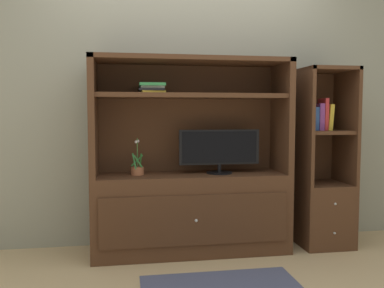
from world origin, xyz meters
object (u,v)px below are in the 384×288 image
object	(u,v)px
tv_monitor	(219,150)
magazine_stack	(152,88)
potted_plant	(137,169)
bookshelf_tall	(322,186)
upright_book_row	(319,116)
media_console	(191,191)

from	to	relation	value
tv_monitor	magazine_stack	size ratio (longest dim) A/B	2.05
tv_monitor	potted_plant	size ratio (longest dim) A/B	2.26
magazine_stack	bookshelf_tall	world-z (taller)	bookshelf_tall
tv_monitor	upright_book_row	distance (m)	0.92
potted_plant	tv_monitor	bearing A→B (deg)	-1.86
upright_book_row	tv_monitor	bearing A→B (deg)	-179.10
media_console	bookshelf_tall	xyz separation A→B (m)	(1.17, 0.00, 0.00)
potted_plant	upright_book_row	size ratio (longest dim) A/B	1.08
media_console	magazine_stack	distance (m)	0.90
tv_monitor	magazine_stack	xyz separation A→B (m)	(-0.55, 0.02, 0.50)
magazine_stack	bookshelf_tall	size ratio (longest dim) A/B	0.21
bookshelf_tall	media_console	bearing A→B (deg)	-179.82
media_console	potted_plant	xyz separation A→B (m)	(-0.44, 0.00, 0.19)
media_console	upright_book_row	bearing A→B (deg)	-0.32
bookshelf_tall	upright_book_row	xyz separation A→B (m)	(-0.05, -0.01, 0.61)
tv_monitor	upright_book_row	xyz separation A→B (m)	(0.88, 0.01, 0.27)
tv_monitor	potted_plant	distance (m)	0.69
potted_plant	magazine_stack	bearing A→B (deg)	-0.97
media_console	potted_plant	world-z (taller)	media_console
potted_plant	upright_book_row	bearing A→B (deg)	-0.30
magazine_stack	bookshelf_tall	bearing A→B (deg)	0.15
tv_monitor	media_console	bearing A→B (deg)	175.17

